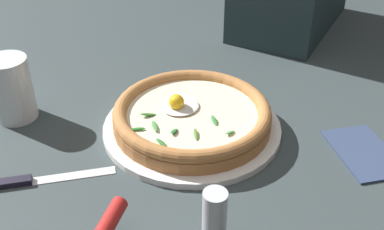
{
  "coord_description": "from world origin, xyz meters",
  "views": [
    {
      "loc": [
        0.69,
        0.11,
        0.49
      ],
      "look_at": [
        0.01,
        0.01,
        0.03
      ],
      "focal_mm": 44.26,
      "sensor_mm": 36.0,
      "label": 1
    }
  ],
  "objects_px": {
    "pizza": "(192,115)",
    "drinking_glass": "(12,93)",
    "pepper_shaker": "(214,220)",
    "folded_napkin": "(364,151)",
    "table_knife": "(24,181)"
  },
  "relations": [
    {
      "from": "pizza",
      "to": "drinking_glass",
      "type": "distance_m",
      "value": 0.33
    },
    {
      "from": "pizza",
      "to": "drinking_glass",
      "type": "height_order",
      "value": "drinking_glass"
    },
    {
      "from": "pizza",
      "to": "drinking_glass",
      "type": "xyz_separation_m",
      "value": [
        0.01,
        -0.33,
        0.02
      ]
    },
    {
      "from": "pizza",
      "to": "pepper_shaker",
      "type": "relative_size",
      "value": 2.98
    },
    {
      "from": "pizza",
      "to": "folded_napkin",
      "type": "distance_m",
      "value": 0.3
    },
    {
      "from": "table_knife",
      "to": "pepper_shaker",
      "type": "height_order",
      "value": "pepper_shaker"
    },
    {
      "from": "pepper_shaker",
      "to": "pizza",
      "type": "bearing_deg",
      "value": -165.1
    },
    {
      "from": "table_knife",
      "to": "pepper_shaker",
      "type": "bearing_deg",
      "value": 75.64
    },
    {
      "from": "drinking_glass",
      "to": "folded_napkin",
      "type": "distance_m",
      "value": 0.62
    },
    {
      "from": "table_knife",
      "to": "pepper_shaker",
      "type": "relative_size",
      "value": 2.21
    },
    {
      "from": "table_knife",
      "to": "drinking_glass",
      "type": "relative_size",
      "value": 1.73
    },
    {
      "from": "table_knife",
      "to": "drinking_glass",
      "type": "height_order",
      "value": "drinking_glass"
    },
    {
      "from": "table_knife",
      "to": "pizza",
      "type": "bearing_deg",
      "value": 127.21
    },
    {
      "from": "pizza",
      "to": "drinking_glass",
      "type": "bearing_deg",
      "value": -89.01
    },
    {
      "from": "pizza",
      "to": "folded_napkin",
      "type": "bearing_deg",
      "value": 85.45
    }
  ]
}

